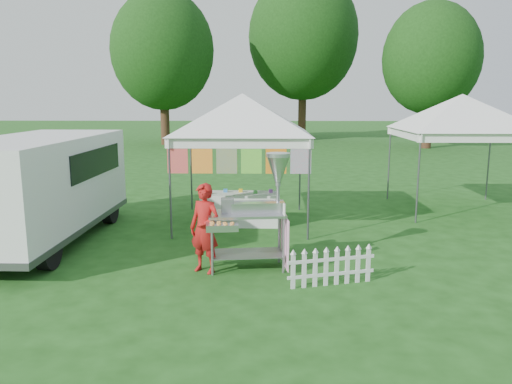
{
  "coord_description": "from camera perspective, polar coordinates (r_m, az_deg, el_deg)",
  "views": [
    {
      "loc": [
        0.59,
        -7.94,
        2.87
      ],
      "look_at": [
        0.36,
        1.54,
        1.1
      ],
      "focal_mm": 35.0,
      "sensor_mm": 36.0,
      "label": 1
    }
  ],
  "objects": [
    {
      "name": "canopy_right",
      "position": [
        13.84,
        22.55,
        10.28
      ],
      "size": [
        4.24,
        4.24,
        3.45
      ],
      "color": "#59595E",
      "rests_on": "ground"
    },
    {
      "name": "picket_fence",
      "position": [
        7.94,
        8.61,
        -8.54
      ],
      "size": [
        1.39,
        0.42,
        0.56
      ],
      "rotation": [
        0.0,
        0.0,
        0.28
      ],
      "color": "silver",
      "rests_on": "ground"
    },
    {
      "name": "vendor",
      "position": [
        8.36,
        -5.88,
        -4.15
      ],
      "size": [
        0.65,
        0.57,
        1.51
      ],
      "primitive_type": "imported",
      "rotation": [
        0.0,
        0.0,
        -0.48
      ],
      "color": "#AC1615",
      "rests_on": "ground"
    },
    {
      "name": "tree_right",
      "position": [
        31.47,
        19.4,
        14.19
      ],
      "size": [
        5.6,
        5.6,
        8.42
      ],
      "color": "#3A2015",
      "rests_on": "ground"
    },
    {
      "name": "cargo_van",
      "position": [
        11.0,
        -23.43,
        0.68
      ],
      "size": [
        2.11,
        5.15,
        2.13
      ],
      "rotation": [
        0.0,
        0.0,
        -0.01
      ],
      "color": "silver",
      "rests_on": "ground"
    },
    {
      "name": "tree_mid",
      "position": [
        36.28,
        5.44,
        17.27
      ],
      "size": [
        7.6,
        7.6,
        11.52
      ],
      "color": "#3A2015",
      "rests_on": "ground"
    },
    {
      "name": "ground",
      "position": [
        8.46,
        -2.71,
        -9.26
      ],
      "size": [
        120.0,
        120.0,
        0.0
      ],
      "primitive_type": "plane",
      "color": "#1A4814",
      "rests_on": "ground"
    },
    {
      "name": "display_table",
      "position": [
        11.53,
        -1.79,
        -1.94
      ],
      "size": [
        1.8,
        0.7,
        0.75
      ],
      "primitive_type": "cube",
      "color": "white",
      "rests_on": "ground"
    },
    {
      "name": "donut_cart",
      "position": [
        8.38,
        0.37,
        -1.15
      ],
      "size": [
        1.43,
        1.12,
        1.98
      ],
      "rotation": [
        0.0,
        0.0,
        0.12
      ],
      "color": "gray",
      "rests_on": "ground"
    },
    {
      "name": "canopy_main",
      "position": [
        11.45,
        -1.58,
        11.15
      ],
      "size": [
        4.24,
        4.24,
        3.45
      ],
      "color": "#59595E",
      "rests_on": "ground"
    },
    {
      "name": "tree_left",
      "position": [
        32.75,
        -10.62,
        15.58
      ],
      "size": [
        6.4,
        6.4,
        9.53
      ],
      "color": "#3A2015",
      "rests_on": "ground"
    }
  ]
}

